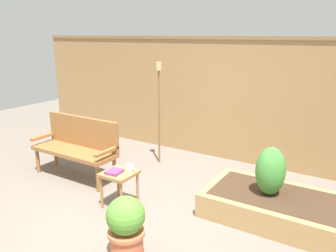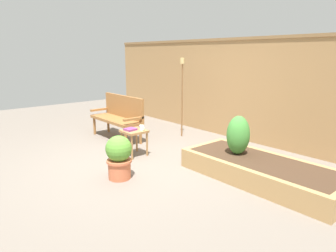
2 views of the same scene
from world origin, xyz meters
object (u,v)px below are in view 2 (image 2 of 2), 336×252
(garden_bench, at_px, (119,114))
(tiki_torch, at_px, (182,84))
(shrub_near_bench, at_px, (238,135))
(cup_on_table, at_px, (142,128))
(book_on_table, at_px, (130,129))
(side_table, at_px, (134,135))
(potted_boxwood, at_px, (119,156))

(garden_bench, bearing_deg, tiki_torch, 55.85)
(garden_bench, distance_m, tiki_torch, 1.53)
(shrub_near_bench, bearing_deg, cup_on_table, -157.94)
(book_on_table, xyz_separation_m, tiki_torch, (-0.39, 1.64, 0.69))
(side_table, xyz_separation_m, cup_on_table, (0.09, 0.11, 0.13))
(potted_boxwood, bearing_deg, cup_on_table, 126.04)
(cup_on_table, relative_size, shrub_near_bench, 0.20)
(side_table, bearing_deg, garden_bench, 159.92)
(cup_on_table, bearing_deg, shrub_near_bench, 22.06)
(book_on_table, bearing_deg, garden_bench, 150.15)
(shrub_near_bench, height_order, tiki_torch, tiki_torch)
(book_on_table, relative_size, shrub_near_bench, 0.32)
(side_table, distance_m, shrub_near_bench, 1.89)
(garden_bench, distance_m, shrub_near_bench, 2.93)
(cup_on_table, xyz_separation_m, shrub_near_bench, (1.63, 0.66, 0.08))
(side_table, distance_m, book_on_table, 0.12)
(side_table, xyz_separation_m, shrub_near_bench, (1.71, 0.77, 0.21))
(garden_bench, relative_size, tiki_torch, 0.83)
(garden_bench, relative_size, cup_on_table, 12.16)
(garden_bench, distance_m, cup_on_table, 1.33)
(cup_on_table, distance_m, potted_boxwood, 1.11)
(side_table, relative_size, potted_boxwood, 0.73)
(side_table, relative_size, shrub_near_bench, 0.79)
(garden_bench, xyz_separation_m, shrub_near_bench, (2.91, 0.33, 0.06))
(side_table, xyz_separation_m, book_on_table, (-0.03, -0.05, 0.10))
(tiki_torch, bearing_deg, side_table, -75.04)
(shrub_near_bench, bearing_deg, potted_boxwood, -122.41)
(shrub_near_bench, xyz_separation_m, tiki_torch, (-2.14, 0.81, 0.59))
(book_on_table, distance_m, tiki_torch, 1.82)
(garden_bench, distance_m, book_on_table, 1.27)
(cup_on_table, height_order, book_on_table, cup_on_table)
(potted_boxwood, relative_size, shrub_near_bench, 1.09)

